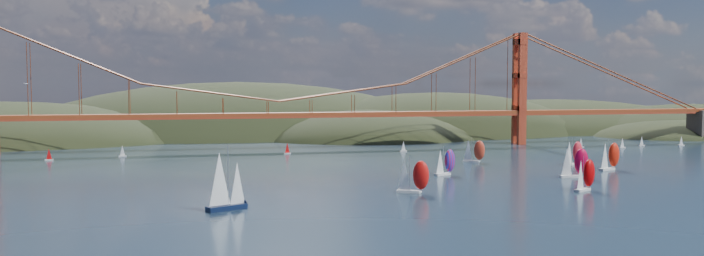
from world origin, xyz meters
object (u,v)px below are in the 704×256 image
object	(u,v)px
sloop_navy	(225,182)
racer_1	(585,174)
racer_4	(609,156)
racer_2	(574,162)
racer_0	(412,176)
racer_3	(573,153)
racer_rwb	(445,162)
racer_5	(473,151)

from	to	relation	value
sloop_navy	racer_1	distance (m)	99.83
racer_4	racer_2	bearing A→B (deg)	-166.93
sloop_navy	racer_1	size ratio (longest dim) A/B	1.55
racer_0	racer_3	world-z (taller)	racer_0
racer_2	racer_rwb	distance (m)	40.89
sloop_navy	racer_3	bearing A→B (deg)	-0.26
racer_0	racer_2	bearing A→B (deg)	41.23
sloop_navy	racer_4	size ratio (longest dim) A/B	1.44
sloop_navy	racer_0	bearing A→B (deg)	-10.39
racer_2	racer_4	xyz separation A→B (m)	(22.38, 14.18, 0.06)
racer_0	racer_2	xyz separation A→B (m)	(60.13, 17.44, 0.19)
racer_1	racer_5	world-z (taller)	racer_1
sloop_navy	racer_5	size ratio (longest dim) A/B	1.63
racer_2	racer_5	distance (m)	49.66
racer_3	racer_4	bearing A→B (deg)	-92.56
racer_1	racer_4	world-z (taller)	racer_4
racer_1	racer_3	world-z (taller)	racer_1
racer_4	racer_rwb	distance (m)	60.38
racer_4	racer_0	bearing A→B (deg)	-178.32
racer_1	sloop_navy	bearing A→B (deg)	155.45
racer_2	racer_0	bearing A→B (deg)	-157.44
sloop_navy	racer_2	size ratio (longest dim) A/B	1.45
racer_5	racer_4	bearing A→B (deg)	-15.50
racer_rwb	racer_0	bearing A→B (deg)	-146.57
racer_0	racer_4	xyz separation A→B (m)	(82.51, 31.62, 0.26)
racer_rwb	racer_5	bearing A→B (deg)	30.97
sloop_navy	racer_0	xyz separation A→B (m)	(51.39, 14.05, -1.99)
racer_2	racer_5	world-z (taller)	racer_2
racer_3	racer_4	distance (m)	16.51
racer_4	racer_5	xyz separation A→B (m)	(-36.11, 33.54, -0.61)
sloop_navy	racer_3	distance (m)	143.57
racer_5	racer_0	bearing A→B (deg)	-98.07
racer_2	racer_3	distance (m)	35.17
sloop_navy	racer_rwb	bearing A→B (deg)	6.70
racer_0	racer_3	distance (m)	91.59
sloop_navy	racer_3	world-z (taller)	sloop_navy
racer_3	racer_2	bearing A→B (deg)	-138.52
sloop_navy	racer_2	world-z (taller)	sloop_navy
sloop_navy	racer_rwb	distance (m)	87.10
sloop_navy	racer_5	distance (m)	125.87
racer_3	racer_4	world-z (taller)	racer_4
sloop_navy	racer_3	size ratio (longest dim) A/B	1.57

